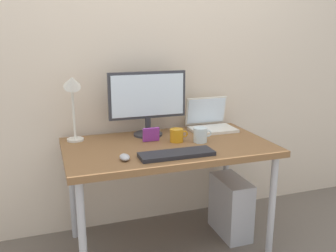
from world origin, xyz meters
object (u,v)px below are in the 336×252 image
object	(u,v)px
laptop	(210,121)
glass_cup	(200,135)
mouse	(125,157)
computer_tower	(231,207)
coffee_mug	(177,135)
desk	(168,153)
monitor	(148,99)
photo_frame	(151,134)
desk_lamp	(73,92)
keyboard	(177,154)

from	to	relation	value
laptop	glass_cup	xyz separation A→B (m)	(-0.20, -0.28, -0.01)
mouse	computer_tower	size ratio (longest dim) A/B	0.21
coffee_mug	desk	bearing A→B (deg)	-154.69
coffee_mug	monitor	bearing A→B (deg)	123.03
mouse	photo_frame	xyz separation A→B (m)	(0.24, 0.30, 0.03)
desk_lamp	keyboard	xyz separation A→B (m)	(0.53, -0.48, -0.31)
desk	glass_cup	xyz separation A→B (m)	(0.22, -0.02, 0.11)
desk_lamp	coffee_mug	distance (m)	0.72
desk_lamp	glass_cup	distance (m)	0.86
coffee_mug	desk_lamp	bearing A→B (deg)	161.49
monitor	computer_tower	size ratio (longest dim) A/B	1.28
desk	glass_cup	world-z (taller)	glass_cup
coffee_mug	photo_frame	size ratio (longest dim) A/B	1.12
monitor	mouse	world-z (taller)	monitor
monitor	coffee_mug	distance (m)	0.33
keyboard	photo_frame	distance (m)	0.33
desk_lamp	mouse	size ratio (longest dim) A/B	5.10
desk_lamp	laptop	bearing A→B (deg)	0.84
monitor	coffee_mug	world-z (taller)	monitor
desk	computer_tower	xyz separation A→B (m)	(0.47, -0.00, -0.45)
mouse	desk	bearing A→B (deg)	32.30
laptop	desk_lamp	bearing A→B (deg)	-179.16
glass_cup	photo_frame	size ratio (longest dim) A/B	1.14
keyboard	mouse	distance (m)	0.30
mouse	photo_frame	distance (m)	0.38
glass_cup	coffee_mug	bearing A→B (deg)	158.83
desk_lamp	glass_cup	world-z (taller)	desk_lamp
computer_tower	laptop	bearing A→B (deg)	102.90
computer_tower	monitor	bearing A→B (deg)	155.32
laptop	glass_cup	size ratio (longest dim) A/B	2.56
laptop	keyboard	xyz separation A→B (m)	(-0.44, -0.49, -0.05)
mouse	laptop	bearing A→B (deg)	32.11
mouse	monitor	bearing A→B (deg)	59.60
monitor	keyboard	size ratio (longest dim) A/B	1.22
mouse	glass_cup	size ratio (longest dim) A/B	0.72
monitor	desk	bearing A→B (deg)	-75.44
monitor	mouse	bearing A→B (deg)	-120.40
desk_lamp	keyboard	bearing A→B (deg)	-42.36
keyboard	computer_tower	distance (m)	0.76
monitor	glass_cup	xyz separation A→B (m)	(0.28, -0.26, -0.21)
coffee_mug	glass_cup	world-z (taller)	glass_cup
photo_frame	mouse	bearing A→B (deg)	-129.04
monitor	glass_cup	size ratio (longest dim) A/B	4.30
laptop	mouse	xyz separation A→B (m)	(-0.74, -0.47, -0.04)
desk	laptop	size ratio (longest dim) A/B	4.09
laptop	glass_cup	world-z (taller)	laptop
mouse	photo_frame	bearing A→B (deg)	50.96
monitor	keyboard	world-z (taller)	monitor
laptop	mouse	distance (m)	0.88
keyboard	glass_cup	bearing A→B (deg)	41.31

